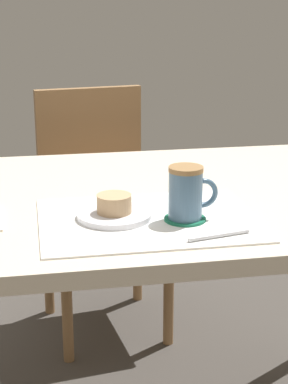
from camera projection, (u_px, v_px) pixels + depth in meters
The scene contains 8 objects.
dining_table at pixel (131, 223), 1.52m from camera, with size 1.38×0.82×0.73m.
wooden_chair at pixel (99, 197), 2.28m from camera, with size 0.47×0.47×0.85m.
placemat at pixel (147, 220), 1.32m from camera, with size 0.45×0.34×0.00m, color white.
pastry_plate at pixel (114, 215), 1.33m from camera, with size 0.16×0.16×0.01m, color white.
pastry at pixel (114, 204), 1.32m from camera, with size 0.07×0.07×0.04m, color tan.
coffee_coaster at pixel (185, 219), 1.32m from camera, with size 0.09×0.09×0.01m, color #196B4C.
coffee_mug at pixel (187, 193), 1.30m from camera, with size 0.10×0.07×0.11m.
teaspoon at pixel (219, 235), 1.22m from camera, with size 0.01×0.01×0.13m, color silver.
Camera 1 is at (-0.22, -1.41, 1.19)m, focal length 60.00 mm.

